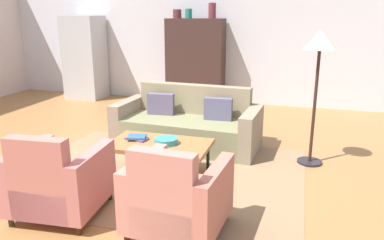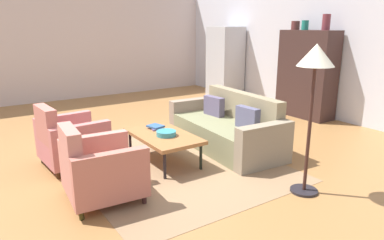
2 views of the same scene
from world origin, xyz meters
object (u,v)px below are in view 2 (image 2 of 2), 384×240
object	(u,v)px
couch	(228,129)
refrigerator	(225,63)
armchair_right	(97,171)
fruit_bowl	(166,133)
vase_small	(326,22)
floor_lamp	(315,70)
vase_round	(305,25)
book_stack	(156,127)
armchair_left	(68,142)
coffee_table	(163,137)
vase_tall	(295,25)
cabinet	(307,74)

from	to	relation	value
couch	refrigerator	bearing A→B (deg)	-34.19
armchair_right	fruit_bowl	bearing A→B (deg)	117.77
vase_small	floor_lamp	xyz separation A→B (m)	(2.03, -2.88, -0.51)
armchair_right	vase_round	size ratio (longest dim) A/B	4.57
book_stack	refrigerator	distance (m)	4.70
couch	vase_round	world-z (taller)	vase_round
armchair_left	fruit_bowl	size ratio (longest dim) A/B	3.20
coffee_table	vase_small	bearing A→B (deg)	94.08
armchair_left	vase_tall	bearing A→B (deg)	90.44
vase_round	vase_tall	bearing A→B (deg)	180.00
cabinet	floor_lamp	xyz separation A→B (m)	(2.38, -2.89, 0.54)
coffee_table	floor_lamp	bearing A→B (deg)	27.49
floor_lamp	vase_tall	bearing A→B (deg)	133.93
vase_tall	floor_lamp	distance (m)	4.03
vase_round	book_stack	bearing A→B (deg)	-83.01
book_stack	vase_small	bearing A→B (deg)	89.39
armchair_left	floor_lamp	size ratio (longest dim) A/B	0.51
floor_lamp	vase_small	bearing A→B (deg)	125.11
vase_tall	vase_round	distance (m)	0.25
coffee_table	fruit_bowl	world-z (taller)	fruit_bowl
cabinet	floor_lamp	size ratio (longest dim) A/B	1.05
armchair_right	book_stack	distance (m)	1.51
fruit_bowl	refrigerator	bearing A→B (deg)	131.84
vase_round	refrigerator	world-z (taller)	vase_round
vase_tall	vase_small	size ratio (longest dim) A/B	0.59
vase_tall	vase_small	distance (m)	0.75
book_stack	vase_round	bearing A→B (deg)	96.99
cabinet	vase_tall	size ratio (longest dim) A/B	9.97
vase_round	armchair_right	bearing A→B (deg)	-74.61
vase_tall	refrigerator	bearing A→B (deg)	-177.40
armchair_left	floor_lamp	distance (m)	3.32
couch	armchair_left	bearing A→B (deg)	79.35
fruit_bowl	floor_lamp	xyz separation A→B (m)	(1.67, 0.91, 1.00)
coffee_table	refrigerator	xyz separation A→B (m)	(-3.22, 3.69, 0.55)
couch	vase_small	world-z (taller)	vase_small
armchair_right	fruit_bowl	world-z (taller)	armchair_right
cabinet	floor_lamp	distance (m)	3.78
cabinet	vase_small	size ratio (longest dim) A/B	5.89
coffee_table	vase_tall	xyz separation A→B (m)	(-1.02, 3.79, 1.51)
coffee_table	vase_small	xyz separation A→B (m)	(-0.27, 3.79, 1.58)
coffee_table	vase_round	world-z (taller)	vase_round
coffee_table	vase_round	bearing A→B (deg)	101.48
armchair_left	book_stack	world-z (taller)	armchair_left
refrigerator	floor_lamp	distance (m)	5.72
fruit_bowl	vase_tall	size ratio (longest dim) A/B	1.52
armchair_left	vase_small	bearing A→B (deg)	81.79
vase_tall	refrigerator	world-z (taller)	vase_tall
fruit_bowl	book_stack	size ratio (longest dim) A/B	0.93
fruit_bowl	vase_small	xyz separation A→B (m)	(-0.36, 3.79, 1.51)
couch	book_stack	distance (m)	1.20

